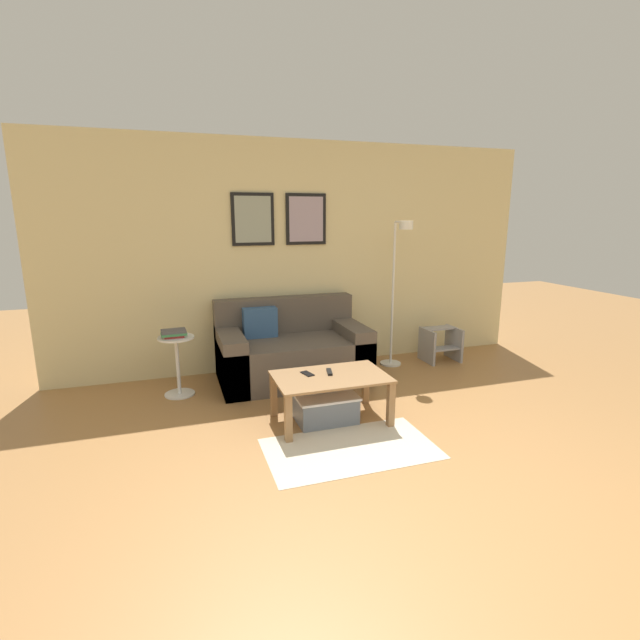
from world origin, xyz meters
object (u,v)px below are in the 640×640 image
object	(u,v)px
storage_bin	(325,406)
cell_phone	(307,374)
couch	(291,352)
remote_control	(329,372)
book_stack	(174,333)
step_stool	(441,343)
side_table	(177,360)
floor_lamp	(398,283)
coffee_table	(331,383)

from	to	relation	value
storage_bin	cell_phone	distance (m)	0.33
couch	remote_control	distance (m)	1.07
book_stack	step_stool	distance (m)	3.11
storage_bin	cell_phone	size ratio (longest dim) A/B	3.76
couch	storage_bin	distance (m)	1.12
remote_control	step_stool	xyz separation A→B (m)	(1.82, 1.10, -0.20)
book_stack	cell_phone	bearing A→B (deg)	-40.45
side_table	remote_control	bearing A→B (deg)	-37.50
floor_lamp	cell_phone	world-z (taller)	floor_lamp
storage_bin	floor_lamp	xyz separation A→B (m)	(1.24, 1.10, 0.87)
book_stack	remote_control	bearing A→B (deg)	-36.81
floor_lamp	cell_phone	xyz separation A→B (m)	(-1.38, -1.02, -0.58)
couch	coffee_table	size ratio (longest dim) A/B	1.62
floor_lamp	step_stool	xyz separation A→B (m)	(0.64, 0.05, -0.77)
storage_bin	book_stack	xyz separation A→B (m)	(-1.20, 0.98, 0.51)
side_table	remote_control	size ratio (longest dim) A/B	3.97
floor_lamp	step_stool	world-z (taller)	floor_lamp
coffee_table	remote_control	world-z (taller)	remote_control
floor_lamp	book_stack	xyz separation A→B (m)	(-2.44, -0.11, -0.36)
side_table	book_stack	bearing A→B (deg)	-144.02
storage_bin	couch	bearing A→B (deg)	90.41
couch	coffee_table	distance (m)	1.13
remote_control	step_stool	bearing A→B (deg)	44.36
side_table	remote_control	distance (m)	1.57
coffee_table	floor_lamp	world-z (taller)	floor_lamp
cell_phone	couch	bearing A→B (deg)	67.61
couch	step_stool	size ratio (longest dim) A/B	3.79
floor_lamp	step_stool	distance (m)	1.00
side_table	book_stack	distance (m)	0.28
step_stool	storage_bin	bearing A→B (deg)	-148.66
storage_bin	side_table	bearing A→B (deg)	140.00
couch	cell_phone	xyz separation A→B (m)	(-0.13, -1.03, 0.11)
coffee_table	storage_bin	xyz separation A→B (m)	(-0.04, 0.03, -0.22)
book_stack	cell_phone	world-z (taller)	book_stack
coffee_table	storage_bin	world-z (taller)	coffee_table
remote_control	floor_lamp	bearing A→B (deg)	54.81
coffee_table	remote_control	xyz separation A→B (m)	(0.01, 0.07, 0.08)
side_table	coffee_table	bearing A→B (deg)	-39.76
coffee_table	cell_phone	distance (m)	0.22
remote_control	step_stool	distance (m)	2.14
floor_lamp	remote_control	world-z (taller)	floor_lamp
couch	coffee_table	bearing A→B (deg)	-87.39
storage_bin	side_table	distance (m)	1.57
cell_phone	step_stool	world-z (taller)	cell_phone
side_table	remote_control	xyz separation A→B (m)	(1.24, -0.95, 0.06)
step_stool	floor_lamp	bearing A→B (deg)	-175.61
couch	coffee_table	xyz separation A→B (m)	(0.05, -1.13, 0.04)
side_table	floor_lamp	bearing A→B (deg)	2.38
couch	remote_control	bearing A→B (deg)	-86.55
couch	step_stool	distance (m)	1.89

